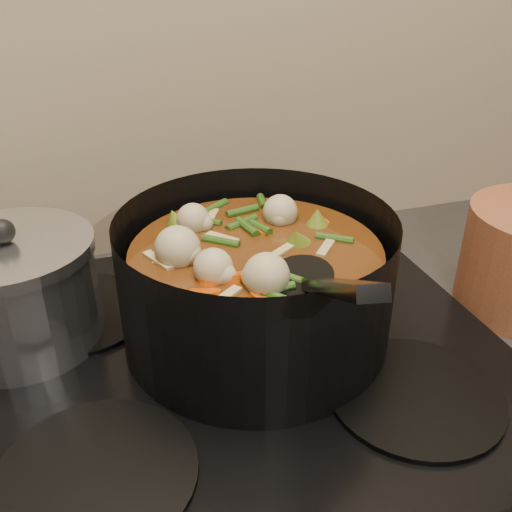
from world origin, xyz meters
name	(u,v)px	position (x,y,z in m)	size (l,w,h in m)	color
stovetop	(231,357)	(0.00, 1.93, 0.92)	(0.62, 0.54, 0.03)	black
stockpot	(256,284)	(0.04, 1.95, 1.00)	(0.40, 0.47, 0.23)	black
saucepan	(17,291)	(-0.22, 2.03, 0.99)	(0.19, 0.19, 0.15)	silver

